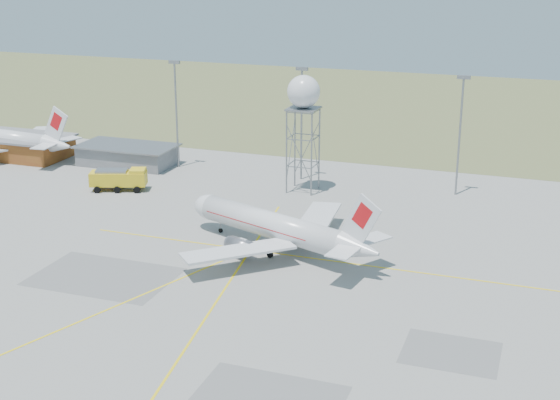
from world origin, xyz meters
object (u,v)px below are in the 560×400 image
(airliner_far, at_px, (2,139))
(baggage_tug, at_px, (118,182))
(fire_truck, at_px, (120,180))
(airliner_main, at_px, (275,227))
(radar_tower, at_px, (303,127))

(airliner_far, bearing_deg, baggage_tug, 169.86)
(fire_truck, xyz_separation_m, baggage_tug, (-1.84, 2.26, -1.20))
(airliner_main, xyz_separation_m, radar_tower, (-5.14, 28.04, 7.89))
(radar_tower, height_order, baggage_tug, radar_tower)
(radar_tower, bearing_deg, baggage_tug, -165.46)
(airliner_far, bearing_deg, fire_truck, 167.36)
(airliner_main, height_order, baggage_tug, airliner_main)
(radar_tower, bearing_deg, fire_truck, -160.70)
(airliner_far, bearing_deg, radar_tower, -174.60)
(airliner_main, relative_size, airliner_far, 0.94)
(radar_tower, bearing_deg, airliner_main, -79.61)
(airliner_main, relative_size, fire_truck, 3.14)
(airliner_far, distance_m, radar_tower, 65.31)
(airliner_main, height_order, radar_tower, radar_tower)
(airliner_far, relative_size, radar_tower, 1.69)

